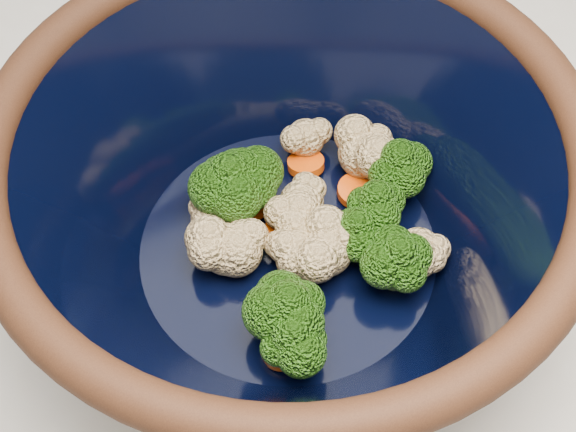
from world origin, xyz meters
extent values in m
cube|color=beige|center=(0.00, 0.00, 0.45)|extent=(1.20, 1.20, 0.90)
cylinder|color=black|center=(-0.10, -0.09, 0.91)|extent=(0.20, 0.20, 0.01)
torus|color=black|center=(-0.10, -0.09, 1.04)|extent=(0.34, 0.34, 0.02)
cylinder|color=black|center=(-0.10, -0.09, 0.93)|extent=(0.19, 0.19, 0.00)
cylinder|color=#608442|center=(-0.07, -0.11, 0.94)|extent=(0.01, 0.01, 0.02)
ellipsoid|color=#387416|center=(-0.07, -0.11, 0.96)|extent=(0.03, 0.03, 0.03)
cylinder|color=#608442|center=(-0.13, -0.14, 0.94)|extent=(0.01, 0.01, 0.02)
ellipsoid|color=#387416|center=(-0.13, -0.14, 0.97)|extent=(0.04, 0.04, 0.04)
cylinder|color=#608442|center=(-0.11, -0.04, 0.94)|extent=(0.01, 0.01, 0.02)
ellipsoid|color=#387416|center=(-0.11, -0.04, 0.97)|extent=(0.04, 0.04, 0.04)
cylinder|color=#608442|center=(-0.02, -0.08, 0.94)|extent=(0.01, 0.01, 0.02)
ellipsoid|color=#387416|center=(-0.02, -0.08, 0.97)|extent=(0.04, 0.04, 0.03)
cylinder|color=#608442|center=(-0.06, -0.14, 0.94)|extent=(0.01, 0.01, 0.02)
ellipsoid|color=#387416|center=(-0.06, -0.14, 0.96)|extent=(0.04, 0.04, 0.03)
cylinder|color=#608442|center=(-0.05, -0.10, 0.94)|extent=(0.01, 0.01, 0.02)
ellipsoid|color=#387416|center=(-0.05, -0.10, 0.96)|extent=(0.04, 0.04, 0.03)
cylinder|color=#608442|center=(-0.12, -0.05, 0.94)|extent=(0.01, 0.01, 0.02)
ellipsoid|color=#387416|center=(-0.12, -0.05, 0.97)|extent=(0.05, 0.05, 0.04)
cylinder|color=#608442|center=(-0.13, -0.16, 0.94)|extent=(0.01, 0.01, 0.02)
ellipsoid|color=#387416|center=(-0.13, -0.16, 0.96)|extent=(0.04, 0.04, 0.03)
sphere|color=#FAE9AC|center=(-0.14, -0.09, 0.95)|extent=(0.03, 0.03, 0.03)
sphere|color=#FAE9AC|center=(-0.14, -0.06, 0.95)|extent=(0.03, 0.03, 0.03)
sphere|color=#FAE9AC|center=(-0.08, -0.07, 0.95)|extent=(0.03, 0.03, 0.03)
sphere|color=#FAE9AC|center=(-0.14, -0.08, 0.95)|extent=(0.03, 0.03, 0.03)
sphere|color=#FAE9AC|center=(-0.10, -0.11, 0.95)|extent=(0.03, 0.03, 0.03)
sphere|color=#FAE9AC|center=(-0.03, -0.05, 0.95)|extent=(0.03, 0.03, 0.03)
sphere|color=#FAE9AC|center=(-0.09, -0.08, 0.95)|extent=(0.03, 0.03, 0.03)
sphere|color=#FAE9AC|center=(-0.06, -0.02, 0.95)|extent=(0.03, 0.03, 0.03)
sphere|color=#FAE9AC|center=(-0.04, -0.13, 0.95)|extent=(0.03, 0.03, 0.03)
sphere|color=#FAE9AC|center=(-0.10, -0.09, 0.95)|extent=(0.03, 0.03, 0.03)
sphere|color=#FAE9AC|center=(-0.09, -0.11, 0.95)|extent=(0.03, 0.03, 0.03)
sphere|color=#FAE9AC|center=(-0.10, -0.09, 0.95)|extent=(0.03, 0.03, 0.03)
cylinder|color=#F14E0A|center=(-0.11, -0.05, 0.94)|extent=(0.03, 0.03, 0.01)
cylinder|color=#F14E0A|center=(-0.14, -0.15, 0.94)|extent=(0.03, 0.03, 0.01)
cylinder|color=#F14E0A|center=(-0.10, -0.08, 0.94)|extent=(0.03, 0.03, 0.01)
cylinder|color=#F14E0A|center=(-0.10, -0.09, 0.94)|extent=(0.03, 0.03, 0.01)
cylinder|color=#F14E0A|center=(-0.09, -0.08, 0.94)|extent=(0.03, 0.03, 0.01)
cylinder|color=#F14E0A|center=(-0.06, -0.03, 0.94)|extent=(0.03, 0.03, 0.01)
cylinder|color=#F14E0A|center=(-0.04, -0.07, 0.94)|extent=(0.03, 0.03, 0.01)
camera|label=1|loc=(-0.22, -0.33, 1.36)|focal=50.00mm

